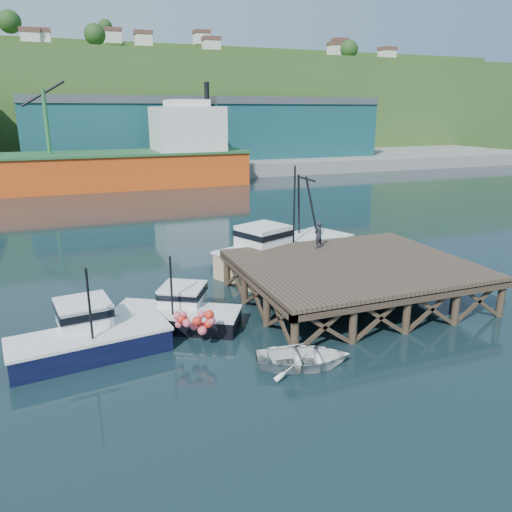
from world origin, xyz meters
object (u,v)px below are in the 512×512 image
boat_navy (89,336)px  dockworker (318,235)px  dinghy (303,357)px  boat_black (179,312)px  trawler (284,248)px

boat_navy → dockworker: size_ratio=4.21×
dockworker → dinghy: bearing=37.9°
boat_black → dinghy: size_ratio=1.64×
trawler → dockworker: 3.67m
boat_black → trawler: trawler is taller
boat_navy → dinghy: (8.00, -4.29, -0.42)m
boat_black → boat_navy: bearing=-129.7°
boat_black → dockworker: bearing=49.0°
dinghy → boat_navy: bearing=78.9°
dockworker → boat_black: bearing=-2.2°
boat_black → dockworker: size_ratio=3.91×
trawler → dockworker: (0.74, -3.24, 1.56)m
trawler → boat_black: bearing=-165.8°
boat_navy → trawler: (12.63, 8.01, 0.55)m
boat_navy → dockworker: boat_navy is taller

